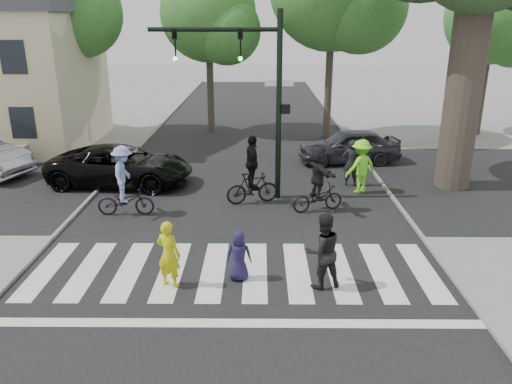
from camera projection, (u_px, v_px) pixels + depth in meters
ground at (232, 292)px, 10.95m from camera, size 120.00×120.00×0.00m
road_stem at (241, 210)px, 15.67m from camera, size 10.00×70.00×0.01m
road_cross at (244, 181)px, 18.51m from camera, size 70.00×10.00×0.01m
curb_left at (80, 208)px, 15.70m from camera, size 0.10×70.00×0.10m
curb_right at (401, 209)px, 15.62m from camera, size 0.10×70.00×0.10m
crosswalk at (234, 277)px, 11.57m from camera, size 10.00×3.85×0.01m
traffic_signal at (252, 80)px, 15.54m from camera, size 4.45×0.29×6.00m
bg_tree_2 at (213, 18)px, 24.80m from camera, size 5.04×4.80×8.40m
bg_tree_4 at (499, 21)px, 24.28m from camera, size 4.83×4.60×8.15m
pedestrian_woman at (169, 254)px, 10.96m from camera, size 0.67×0.56×1.57m
pedestrian_child at (239, 256)px, 11.30m from camera, size 0.60×0.39×1.20m
pedestrian_adult at (323, 251)px, 10.91m from camera, size 1.00×0.88×1.74m
cyclist_left at (124, 186)px, 15.02m from camera, size 1.74×1.14×2.17m
cyclist_mid at (252, 176)px, 16.02m from camera, size 1.78×1.12×2.24m
cyclist_right at (318, 183)px, 15.35m from camera, size 1.73×1.60×2.08m
car_suv at (121, 166)px, 17.93m from camera, size 5.32×2.86×1.42m
car_grey at (349, 146)px, 20.75m from camera, size 4.36×2.17×1.43m
bystander_hivis at (361, 166)px, 17.07m from camera, size 1.39×1.18×1.86m
bystander_dark at (351, 163)px, 17.76m from camera, size 0.69×0.53×1.69m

